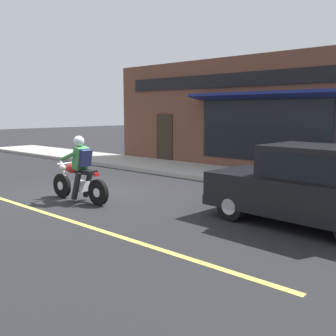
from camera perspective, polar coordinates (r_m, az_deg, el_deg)
name	(u,v)px	position (r m, az deg, el deg)	size (l,w,h in m)	color
ground_plane	(84,194)	(10.88, -12.08, -3.65)	(80.00, 80.00, 0.00)	black
sidewalk_curb	(140,163)	(16.31, -4.09, 0.66)	(2.60, 22.00, 0.14)	#9E9B93
storefront_building	(232,114)	(15.14, 9.33, 7.73)	(1.25, 11.65, 4.20)	brown
motorcycle_with_rider	(79,174)	(9.87, -12.73, -0.88)	(0.57, 2.02, 1.62)	black
car_hatchback	(308,187)	(7.99, 19.66, -2.63)	(1.82, 3.85, 1.57)	black
fire_hydrant	(266,161)	(13.44, 13.97, 0.98)	(0.36, 0.24, 0.88)	red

